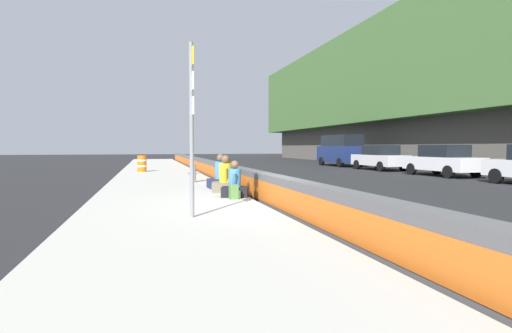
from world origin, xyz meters
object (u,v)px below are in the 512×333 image
(construction_barrel, at_px, (142,164))
(parked_car_fourth, at_px, (380,158))
(backpack, at_px, (234,192))
(seated_person_foreground, at_px, (235,185))
(route_sign_post, at_px, (192,116))
(fire_hydrant, at_px, (193,171))
(seated_person_rear, at_px, (221,177))
(parked_car_midline, at_px, (341,150))
(seated_person_middle, at_px, (226,180))
(parked_car_third, at_px, (443,160))

(construction_barrel, xyz_separation_m, parked_car_fourth, (-0.02, -15.71, 0.24))
(backpack, distance_m, parked_car_fourth, 18.86)
(seated_person_foreground, xyz_separation_m, parked_car_fourth, (13.06, -12.93, 0.39))
(route_sign_post, xyz_separation_m, seated_person_foreground, (3.19, -1.57, -1.76))
(seated_person_foreground, xyz_separation_m, backpack, (-0.53, 0.13, -0.14))
(fire_hydrant, relative_size, construction_barrel, 0.93)
(seated_person_rear, relative_size, backpack, 3.02)
(seated_person_rear, bearing_deg, seated_person_foreground, 179.13)
(parked_car_midline, bearing_deg, backpack, 146.11)
(fire_hydrant, height_order, seated_person_middle, seated_person_middle)
(backpack, relative_size, construction_barrel, 0.42)
(seated_person_middle, xyz_separation_m, parked_car_midline, (17.73, -13.05, 0.84))
(backpack, height_order, parked_car_fourth, parked_car_fourth)
(fire_hydrant, height_order, backpack, fire_hydrant)
(parked_car_fourth, distance_m, parked_car_midline, 6.01)
(seated_person_foreground, height_order, parked_car_midline, parked_car_midline)
(seated_person_foreground, relative_size, construction_barrel, 1.12)
(seated_person_foreground, bearing_deg, parked_car_fourth, -44.69)
(seated_person_middle, distance_m, seated_person_rear, 1.29)
(route_sign_post, bearing_deg, parked_car_midline, -33.28)
(fire_hydrant, relative_size, parked_car_midline, 0.17)
(seated_person_middle, relative_size, construction_barrel, 1.26)
(parked_car_midline, bearing_deg, route_sign_post, 146.72)
(route_sign_post, distance_m, construction_barrel, 16.40)
(seated_person_rear, xyz_separation_m, construction_barrel, (10.48, 2.83, 0.10))
(fire_hydrant, bearing_deg, route_sign_post, 173.78)
(route_sign_post, relative_size, construction_barrel, 3.79)
(construction_barrel, bearing_deg, fire_hydrant, -164.76)
(seated_person_middle, relative_size, parked_car_third, 0.26)
(seated_person_foreground, xyz_separation_m, seated_person_middle, (1.32, 0.02, 0.04))
(seated_person_middle, relative_size, parked_car_midline, 0.23)
(backpack, distance_m, parked_car_third, 15.29)
(seated_person_foreground, relative_size, seated_person_rear, 0.88)
(construction_barrel, bearing_deg, parked_car_fourth, -90.07)
(parked_car_fourth, bearing_deg, seated_person_foreground, 135.31)
(seated_person_foreground, xyz_separation_m, parked_car_third, (7.11, -13.10, 0.39))
(backpack, bearing_deg, fire_hydrant, 5.14)
(parked_car_fourth, bearing_deg, seated_person_rear, 129.07)
(parked_car_fourth, bearing_deg, parked_car_third, -178.34)
(seated_person_middle, xyz_separation_m, backpack, (-1.85, 0.11, -0.18))
(parked_car_fourth, relative_size, parked_car_midline, 0.89)
(seated_person_foreground, bearing_deg, parked_car_third, -61.49)
(seated_person_middle, bearing_deg, route_sign_post, 161.02)
(fire_hydrant, height_order, seated_person_rear, seated_person_rear)
(fire_hydrant, xyz_separation_m, parked_car_midline, (13.80, -13.68, 0.77))
(seated_person_rear, height_order, backpack, seated_person_rear)
(seated_person_middle, height_order, parked_car_third, parked_car_third)
(route_sign_post, height_order, seated_person_foreground, route_sign_post)
(route_sign_post, bearing_deg, construction_barrel, 4.26)
(route_sign_post, xyz_separation_m, backpack, (2.66, -1.44, -1.90))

